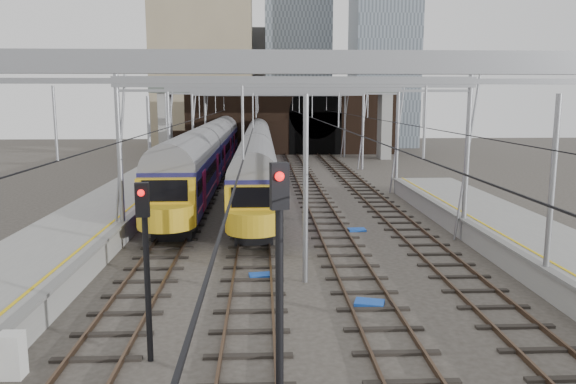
{
  "coord_description": "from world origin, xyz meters",
  "views": [
    {
      "loc": [
        -1.58,
        -18.27,
        6.82
      ],
      "look_at": [
        -0.36,
        8.32,
        2.4
      ],
      "focal_mm": 35.0,
      "sensor_mm": 36.0,
      "label": 1
    }
  ],
  "objects_px": {
    "signal_near_left": "(145,250)",
    "signal_near_centre": "(279,258)",
    "relay_cabinet": "(12,355)",
    "train_main": "(258,146)",
    "train_second": "(212,149)"
  },
  "relations": [
    {
      "from": "signal_near_left",
      "to": "relay_cabinet",
      "type": "height_order",
      "value": "signal_near_left"
    },
    {
      "from": "train_main",
      "to": "signal_near_left",
      "type": "relative_size",
      "value": 12.43
    },
    {
      "from": "train_main",
      "to": "signal_near_left",
      "type": "height_order",
      "value": "signal_near_left"
    },
    {
      "from": "signal_near_left",
      "to": "relay_cabinet",
      "type": "bearing_deg",
      "value": -170.45
    },
    {
      "from": "signal_near_left",
      "to": "relay_cabinet",
      "type": "xyz_separation_m",
      "value": [
        -3.23,
        -0.68,
        -2.45
      ]
    },
    {
      "from": "signal_near_centre",
      "to": "train_main",
      "type": "bearing_deg",
      "value": 75.0
    },
    {
      "from": "train_main",
      "to": "signal_near_left",
      "type": "xyz_separation_m",
      "value": [
        -2.57,
        -39.94,
        0.68
      ]
    },
    {
      "from": "signal_near_centre",
      "to": "relay_cabinet",
      "type": "bearing_deg",
      "value": 150.94
    },
    {
      "from": "train_main",
      "to": "signal_near_centre",
      "type": "bearing_deg",
      "value": -88.95
    },
    {
      "from": "train_main",
      "to": "train_second",
      "type": "distance_m",
      "value": 5.96
    },
    {
      "from": "train_main",
      "to": "train_second",
      "type": "height_order",
      "value": "train_second"
    },
    {
      "from": "train_main",
      "to": "relay_cabinet",
      "type": "bearing_deg",
      "value": -98.13
    },
    {
      "from": "signal_near_left",
      "to": "signal_near_centre",
      "type": "relative_size",
      "value": 0.87
    },
    {
      "from": "train_main",
      "to": "relay_cabinet",
      "type": "xyz_separation_m",
      "value": [
        -5.8,
        -40.62,
        -1.77
      ]
    },
    {
      "from": "train_main",
      "to": "relay_cabinet",
      "type": "distance_m",
      "value": 41.07
    }
  ]
}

